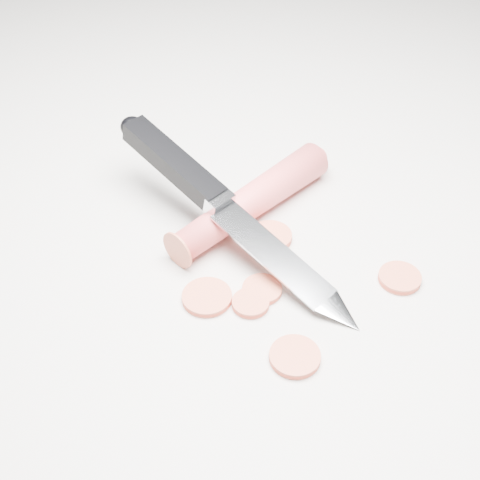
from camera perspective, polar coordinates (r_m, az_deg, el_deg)
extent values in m
plane|color=beige|center=(0.59, 2.17, -0.91)|extent=(2.40, 2.40, 0.00)
cylinder|color=#E6494B|center=(0.62, 0.97, 3.34)|extent=(0.17, 0.13, 0.03)
cylinder|color=#D0573B|center=(0.58, 13.47, -3.17)|extent=(0.04, 0.04, 0.01)
cylinder|color=#D0573B|center=(0.56, 1.89, -4.24)|extent=(0.03, 0.03, 0.01)
cylinder|color=#D0573B|center=(0.55, 0.91, -5.42)|extent=(0.03, 0.03, 0.01)
cylinder|color=#D0573B|center=(0.51, 4.70, -9.89)|extent=(0.04, 0.04, 0.01)
cylinder|color=#D0573B|center=(0.55, -2.84, -4.89)|extent=(0.04, 0.04, 0.01)
cylinder|color=#D0573B|center=(0.60, 2.61, 0.27)|extent=(0.04, 0.04, 0.01)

